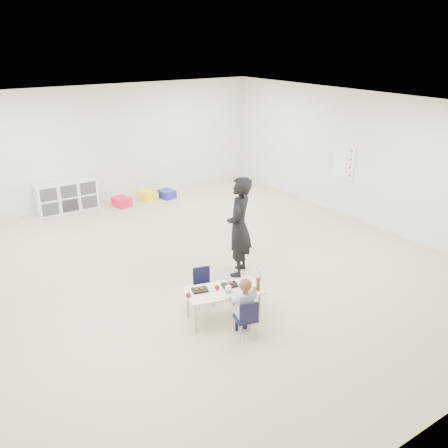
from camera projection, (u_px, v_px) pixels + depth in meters
room at (207, 191)px, 7.98m from camera, size 9.00×9.02×2.80m
table at (223, 304)px, 6.79m from camera, size 1.17×0.79×0.49m
chair_near at (245, 318)px, 6.39m from camera, size 0.34×0.33×0.59m
chair_far at (204, 288)px, 7.15m from camera, size 0.34×0.33×0.59m
child at (246, 307)px, 6.33m from camera, size 0.48×0.48×0.92m
lunch_tray_near at (230, 285)px, 6.80m from camera, size 0.25×0.21×0.03m
lunch_tray_far at (200, 290)px, 6.67m from camera, size 0.25×0.21×0.03m
milk_carton at (228, 289)px, 6.61m from camera, size 0.09×0.09×0.10m
bread_roll at (246, 287)px, 6.71m from camera, size 0.09×0.09×0.07m
apple_near at (217, 288)px, 6.69m from camera, size 0.07×0.07×0.07m
apple_far at (188, 295)px, 6.49m from camera, size 0.07×0.07×0.07m
cubby_shelf at (67, 196)px, 11.06m from camera, size 1.40×0.40×0.70m
rules_poster at (344, 161)px, 10.55m from camera, size 0.02×0.60×0.80m
adult at (239, 227)px, 7.91m from camera, size 0.74×0.73×1.73m
bin_red at (122, 202)px, 11.44m from camera, size 0.40×0.48×0.21m
bin_yellow at (148, 195)px, 11.90m from camera, size 0.40×0.48×0.21m
bin_blue at (167, 194)px, 12.03m from camera, size 0.39×0.46×0.20m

